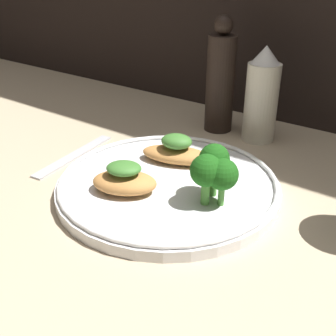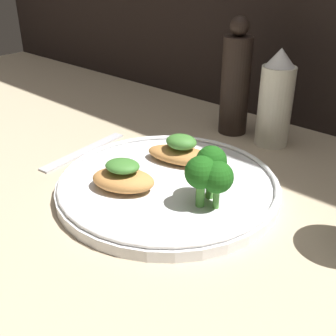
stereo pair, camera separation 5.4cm
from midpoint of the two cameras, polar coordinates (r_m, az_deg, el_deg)
ground_plane at (r=55.54cm, az=2.77°, el=-3.64°), size 180.00×180.00×1.00cm
plate at (r=54.79cm, az=2.80°, el=-2.31°), size 28.89×28.89×2.00cm
grilled_meat_front at (r=52.27cm, az=-3.20°, el=-1.37°), size 9.48×8.07×3.97cm
grilled_meat_middle at (r=58.95cm, az=4.40°, el=2.09°), size 10.88×7.34×4.15cm
broccoli_bunch at (r=48.39cm, az=8.82°, el=-0.53°), size 5.63×6.00×6.76cm
sauce_bottle at (r=68.87cm, az=16.58°, el=8.76°), size 5.27×5.27×15.38cm
pepper_grinder at (r=71.87cm, az=11.30°, el=11.31°), size 4.78×4.78×19.19cm
fork at (r=66.64cm, az=-8.78°, el=2.42°), size 3.64×16.53×0.60cm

